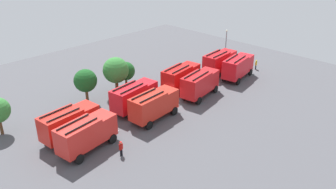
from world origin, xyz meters
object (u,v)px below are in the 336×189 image
object	(u,v)px
fire_truck_1	(154,104)
fire_truck_7	(220,61)
fire_truck_2	(200,83)
tree_2	(116,70)
tree_3	(126,71)
lamppost	(226,43)
fire_truck_5	(134,96)
traffic_cone_0	(203,69)
firefighter_0	(256,64)
firefighter_1	(121,148)
fire_truck_3	(238,66)
fire_truck_0	(86,133)
fire_truck_4	(69,122)
tree_1	(85,81)
fire_truck_6	(181,76)
firefighter_2	(148,84)

from	to	relation	value
fire_truck_1	fire_truck_7	size ratio (longest dim) A/B	1.00
fire_truck_2	tree_2	world-z (taller)	tree_2
tree_2	tree_3	world-z (taller)	tree_2
fire_truck_2	lamppost	world-z (taller)	lamppost
fire_truck_5	traffic_cone_0	xyz separation A→B (m)	(18.16, 2.93, -1.85)
fire_truck_2	firefighter_0	bearing A→B (deg)	-8.51
fire_truck_1	firefighter_1	bearing A→B (deg)	-161.90
firefighter_1	tree_3	size ratio (longest dim) A/B	0.39
fire_truck_5	tree_2	distance (m)	5.96
fire_truck_3	tree_3	world-z (taller)	tree_3
fire_truck_5	traffic_cone_0	world-z (taller)	fire_truck_5
fire_truck_0	fire_truck_5	size ratio (longest dim) A/B	1.00
fire_truck_0	lamppost	size ratio (longest dim) A/B	1.25
firefighter_1	tree_2	world-z (taller)	tree_2
fire_truck_1	firefighter_0	distance (m)	25.04
fire_truck_0	fire_truck_2	size ratio (longest dim) A/B	1.00
fire_truck_4	firefighter_1	distance (m)	7.30
fire_truck_1	lamppost	world-z (taller)	lamppost
tree_1	fire_truck_4	bearing A→B (deg)	-135.24
tree_1	fire_truck_5	bearing A→B (deg)	-64.06
fire_truck_0	fire_truck_5	world-z (taller)	same
firefighter_0	fire_truck_6	bearing A→B (deg)	56.09
fire_truck_6	firefighter_0	bearing A→B (deg)	-20.96
fire_truck_6	traffic_cone_0	distance (m)	9.28
firefighter_1	fire_truck_4	bearing A→B (deg)	-177.72
firefighter_0	firefighter_1	bearing A→B (deg)	75.39
fire_truck_2	firefighter_2	world-z (taller)	fire_truck_2
tree_1	firefighter_2	bearing A→B (deg)	-17.49
firefighter_0	tree_1	size ratio (longest dim) A/B	0.33
fire_truck_7	firefighter_1	world-z (taller)	fire_truck_7
fire_truck_7	firefighter_0	world-z (taller)	fire_truck_7
firefighter_0	traffic_cone_0	size ratio (longest dim) A/B	2.71
fire_truck_6	fire_truck_5	bearing A→B (deg)	173.21
traffic_cone_0	fire_truck_4	bearing A→B (deg)	-173.81
firefighter_1	traffic_cone_0	bearing A→B (deg)	97.68
fire_truck_5	firefighter_1	distance (m)	10.72
tree_1	fire_truck_7	bearing A→B (deg)	-16.28
tree_2	firefighter_0	bearing A→B (deg)	-20.62
fire_truck_2	firefighter_2	size ratio (longest dim) A/B	4.33
fire_truck_5	firefighter_1	world-z (taller)	fire_truck_5
fire_truck_7	firefighter_1	bearing A→B (deg)	-170.32
lamppost	fire_truck_3	bearing A→B (deg)	-130.33
tree_2	firefighter_2	bearing A→B (deg)	-22.11
fire_truck_0	firefighter_2	world-z (taller)	fire_truck_0
firefighter_2	lamppost	world-z (taller)	lamppost
firefighter_1	lamppost	size ratio (longest dim) A/B	0.29
fire_truck_1	fire_truck_3	distance (m)	19.10
fire_truck_1	traffic_cone_0	size ratio (longest dim) A/B	12.17
fire_truck_7	fire_truck_2	bearing A→B (deg)	-164.35
fire_truck_3	fire_truck_5	bearing A→B (deg)	160.17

